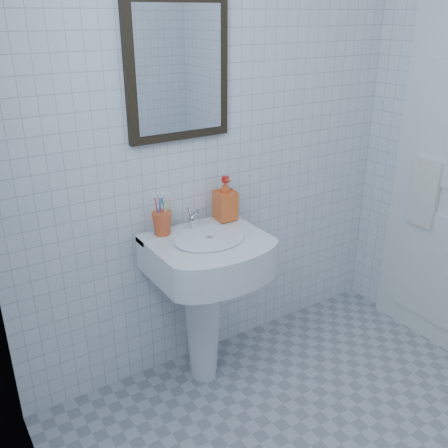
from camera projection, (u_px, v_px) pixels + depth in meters
wall_back at (217, 131)px, 2.43m from camera, size 2.20×0.02×2.50m
wall_left at (66, 313)px, 0.96m from camera, size 0.02×2.40×2.50m
washbasin at (204, 285)px, 2.43m from camera, size 0.54×0.40×0.83m
faucet at (193, 219)px, 2.39m from camera, size 0.04×0.10×0.11m
toothbrush_cup at (162, 223)px, 2.31m from camera, size 0.11×0.11×0.11m
soap_dispenser at (225, 198)px, 2.47m from camera, size 0.10×0.10×0.22m
wall_mirror at (178, 70)px, 2.19m from camera, size 0.50×0.04×0.62m
towel_ring at (432, 161)px, 2.67m from camera, size 0.01×0.18×0.18m
hand_towel at (425, 193)px, 2.73m from camera, size 0.03×0.16×0.38m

